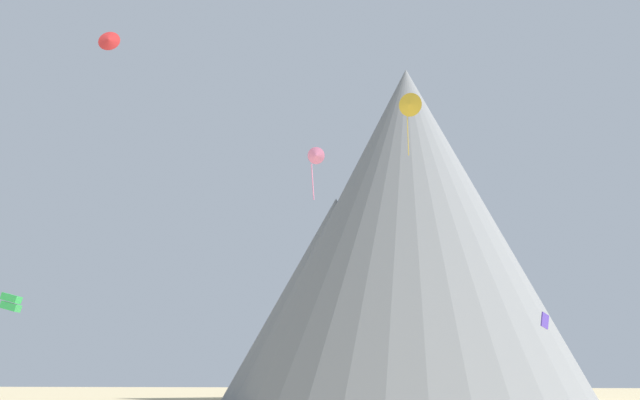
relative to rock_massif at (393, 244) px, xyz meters
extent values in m
cone|color=slate|center=(2.58, -1.03, 2.20)|extent=(75.30, 75.30, 52.21)
cone|color=slate|center=(-9.25, 3.67, -7.86)|extent=(41.06, 41.06, 32.09)
cone|color=pink|center=(-4.08, -72.70, -4.41)|extent=(1.23, 0.48, 1.25)
cylinder|color=pink|center=(-4.32, -72.70, -6.33)|extent=(0.24, 0.21, 2.60)
cube|color=green|center=(-21.22, -82.40, -15.70)|extent=(1.11, 1.04, 0.66)
cube|color=green|center=(-21.22, -82.40, -15.20)|extent=(1.11, 1.04, 0.66)
cone|color=gold|center=(2.82, -44.83, 8.17)|extent=(2.63, 1.44, 2.56)
cylinder|color=gold|center=(2.55, -44.83, 4.76)|extent=(0.14, 0.10, 4.29)
cube|color=#5138B2|center=(9.27, -85.39, -16.88)|extent=(0.61, 0.92, 0.89)
cone|color=red|center=(-20.40, -71.18, 5.65)|extent=(1.77, 0.78, 1.73)
camera|label=1|loc=(2.28, -130.05, -19.40)|focal=47.00mm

